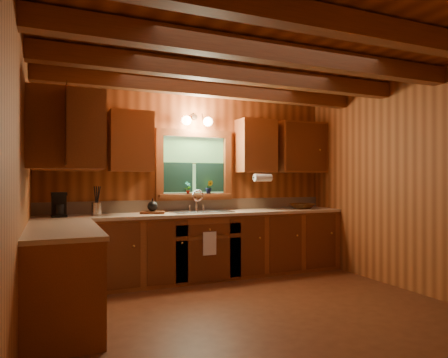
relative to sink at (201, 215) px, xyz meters
name	(u,v)px	position (x,y,z in m)	size (l,w,h in m)	color
room	(256,184)	(0.00, -1.60, 0.44)	(4.20, 4.20, 4.20)	#522813
ceiling_beams	(256,65)	(0.00, -1.60, 1.63)	(4.20, 2.54, 0.18)	brown
base_cabinets	(172,253)	(-0.49, -0.32, -0.43)	(4.20, 2.22, 0.86)	brown
countertop	(173,217)	(-0.48, -0.31, 0.02)	(4.20, 2.24, 0.04)	tan
backsplash	(194,205)	(0.00, 0.28, 0.12)	(4.20, 0.02, 0.16)	tan
dishwasher_panel	(95,270)	(-1.47, -0.92, -0.43)	(0.02, 0.60, 0.80)	white
upper_cabinets	(164,140)	(-0.56, -0.18, 0.98)	(4.19, 1.77, 0.78)	brown
window	(194,167)	(0.00, 0.26, 0.67)	(1.12, 0.08, 1.00)	brown
window_sill	(195,195)	(0.00, 0.22, 0.26)	(1.06, 0.14, 0.04)	brown
wall_sconce	(197,121)	(0.00, 0.14, 1.31)	(0.45, 0.21, 0.17)	black
paper_towel_roll	(263,178)	(0.92, -0.07, 0.51)	(0.11, 0.11, 0.27)	white
dish_towel	(210,243)	(0.00, -0.34, -0.34)	(0.18, 0.01, 0.30)	white
sink	(201,215)	(0.00, 0.00, 0.00)	(0.82, 0.48, 0.43)	silver
coffee_maker	(59,205)	(-1.79, 0.00, 0.19)	(0.16, 0.21, 0.29)	black
utensil_crock	(96,208)	(-1.36, 0.03, 0.13)	(0.13, 0.13, 0.36)	silver
cutting_board	(153,212)	(-0.66, 0.02, 0.06)	(0.31, 0.22, 0.03)	#572812
teakettle	(153,206)	(-0.66, 0.02, 0.14)	(0.13, 0.13, 0.17)	black
wicker_basket	(302,206)	(1.61, -0.06, 0.09)	(0.34, 0.34, 0.08)	#48230C
potted_plant_left	(188,188)	(-0.11, 0.21, 0.37)	(0.09, 0.06, 0.18)	#572812
potted_plant_right	(209,187)	(0.20, 0.20, 0.38)	(0.11, 0.08, 0.19)	#572812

